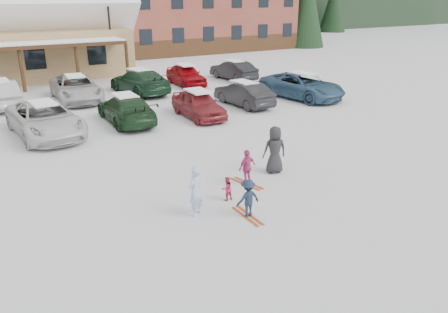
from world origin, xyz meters
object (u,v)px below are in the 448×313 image
lamp_post (110,26)px  parked_car_3 (126,109)px  parked_car_10 (76,88)px  parked_car_5 (244,94)px  child_magenta (247,167)px  parked_car_9 (1,94)px  parked_car_6 (302,86)px  adult_skier (195,191)px  parked_car_4 (198,104)px  parked_car_12 (186,75)px  parked_car_13 (233,70)px  child_navy (248,198)px  parked_car_11 (140,81)px  parked_car_2 (45,119)px  toddler_red (227,188)px  bystander_dark (275,150)px

lamp_post → parked_car_3: bearing=-104.4°
lamp_post → parked_car_10: 8.86m
parked_car_5 → parked_car_10: size_ratio=0.77×
child_magenta → parked_car_5: 11.30m
parked_car_5 → parked_car_9: 14.01m
parked_car_6 → parked_car_10: parked_car_6 is taller
adult_skier → parked_car_9: (-3.71, 17.40, 0.00)m
child_magenta → parked_car_5: parked_car_5 is taller
parked_car_4 → parked_car_6: bearing=7.1°
lamp_post → adult_skier: size_ratio=4.43×
parked_car_12 → parked_car_13: 4.06m
parked_car_10 → adult_skier: bearing=-88.6°
child_navy → parked_car_10: bearing=-87.0°
parked_car_11 → parked_car_2: bearing=35.3°
parked_car_2 → parked_car_13: size_ratio=1.29×
parked_car_9 → parked_car_10: parked_car_9 is taller
parked_car_2 → lamp_post: bearing=56.4°
parked_car_4 → parked_car_11: size_ratio=0.77×
toddler_red → parked_car_3: 10.29m
parked_car_2 → parked_car_5: size_ratio=1.31×
parked_car_3 → parked_car_11: 7.05m
lamp_post → parked_car_10: (-4.46, -6.99, -3.12)m
adult_skier → parked_car_4: size_ratio=0.37×
parked_car_9 → parked_car_13: (16.11, 0.64, -0.07)m
parked_car_5 → child_navy: bearing=54.2°
adult_skier → parked_car_13: bearing=-155.6°
parked_car_10 → parked_car_6: bearing=-24.8°
parked_car_13 → child_navy: bearing=54.1°
parked_car_3 → toddler_red: bearing=90.0°
child_magenta → parked_car_3: (-1.07, 9.56, 0.08)m
parked_car_5 → parked_car_9: size_ratio=0.90×
parked_car_2 → parked_car_11: size_ratio=1.04×
child_magenta → parked_car_6: 13.92m
bystander_dark → parked_car_5: size_ratio=0.41×
parked_car_2 → parked_car_10: size_ratio=1.01×
lamp_post → adult_skier: bearing=-101.5°
child_navy → adult_skier: bearing=-33.1°
bystander_dark → parked_car_6: (8.82, 9.01, -0.09)m
adult_skier → parked_car_6: parked_car_6 is taller
parked_car_6 → parked_car_13: parked_car_6 is taller
child_navy → parked_car_11: (3.25, 17.91, 0.20)m
parked_car_9 → parked_car_10: bearing=172.1°
child_navy → parked_car_13: size_ratio=0.27×
lamp_post → parked_car_5: 14.18m
lamp_post → parked_car_5: lamp_post is taller
parked_car_6 → parked_car_10: size_ratio=1.02×
child_navy → parked_car_9: parked_car_9 is taller
parked_car_2 → parked_car_11: 9.58m
parked_car_2 → parked_car_3: (3.92, 0.22, -0.07)m
adult_skier → parked_car_3: (1.48, 10.69, -0.07)m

